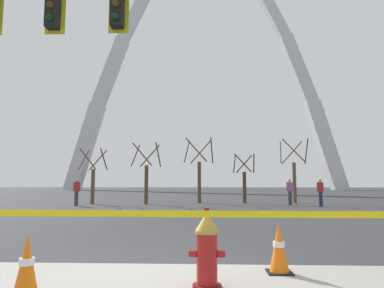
% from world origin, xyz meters
% --- Properties ---
extents(ground_plane, '(240.00, 240.00, 0.00)m').
position_xyz_m(ground_plane, '(0.00, 0.00, 0.00)').
color(ground_plane, '#333335').
extents(fire_hydrant, '(0.46, 0.48, 0.99)m').
position_xyz_m(fire_hydrant, '(0.64, -1.10, 0.47)').
color(fire_hydrant, '#5E0F0D').
rests_on(fire_hydrant, ground).
extents(caution_tape_barrier, '(5.49, 0.14, 1.01)m').
position_xyz_m(caution_tape_barrier, '(0.64, -1.29, 0.70)').
color(caution_tape_barrier, '#232326').
rests_on(caution_tape_barrier, ground).
extents(traffic_cone_by_hydrant, '(0.36, 0.36, 0.73)m').
position_xyz_m(traffic_cone_by_hydrant, '(1.69, -0.33, 0.36)').
color(traffic_cone_by_hydrant, black).
rests_on(traffic_cone_by_hydrant, ground).
extents(traffic_cone_mid_sidewalk, '(0.36, 0.36, 0.73)m').
position_xyz_m(traffic_cone_mid_sidewalk, '(-1.42, -1.61, 0.36)').
color(traffic_cone_mid_sidewalk, black).
rests_on(traffic_cone_mid_sidewalk, ground).
extents(monument_arch, '(58.04, 2.85, 55.17)m').
position_xyz_m(monument_arch, '(0.00, 67.64, 24.19)').
color(monument_arch, silver).
rests_on(monument_arch, ground).
extents(tree_far_left, '(1.64, 1.65, 3.53)m').
position_xyz_m(tree_far_left, '(-6.70, 16.88, 1.57)').
color(tree_far_left, brown).
rests_on(tree_far_left, ground).
extents(tree_left_mid, '(1.79, 1.80, 3.88)m').
position_xyz_m(tree_left_mid, '(-3.24, 16.86, 1.72)').
color(tree_left_mid, brown).
rests_on(tree_left_mid, ground).
extents(tree_center_left, '(2.01, 2.02, 4.36)m').
position_xyz_m(tree_center_left, '(0.12, 18.32, 1.94)').
color(tree_center_left, brown).
rests_on(tree_center_left, ground).
extents(tree_center_right, '(1.53, 1.54, 3.29)m').
position_xyz_m(tree_center_right, '(3.16, 18.37, 1.46)').
color(tree_center_right, '#473323').
rests_on(tree_center_right, ground).
extents(tree_right_mid, '(1.97, 1.98, 4.28)m').
position_xyz_m(tree_right_mid, '(6.52, 18.49, 1.90)').
color(tree_right_mid, brown).
rests_on(tree_right_mid, ground).
extents(pedestrian_walking_left, '(0.38, 0.38, 1.59)m').
position_xyz_m(pedestrian_walking_left, '(5.69, 16.28, 0.82)').
color(pedestrian_walking_left, '#38383D').
rests_on(pedestrian_walking_left, ground).
extents(pedestrian_standing_center, '(0.39, 0.33, 1.59)m').
position_xyz_m(pedestrian_standing_center, '(-7.03, 14.95, 0.82)').
color(pedestrian_standing_center, '#38383D').
rests_on(pedestrian_standing_center, ground).
extents(pedestrian_walking_right, '(0.39, 0.33, 1.59)m').
position_xyz_m(pedestrian_walking_right, '(7.14, 15.04, 0.82)').
color(pedestrian_walking_right, '#232847').
rests_on(pedestrian_walking_right, ground).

